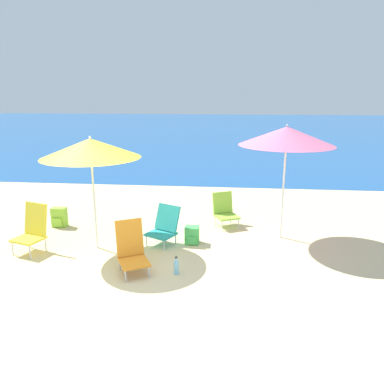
{
  "coord_description": "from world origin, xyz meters",
  "views": [
    {
      "loc": [
        1.62,
        -4.94,
        2.77
      ],
      "look_at": [
        0.94,
        1.72,
        1.0
      ],
      "focal_mm": 35.0,
      "sensor_mm": 36.0,
      "label": 1
    }
  ],
  "objects_px": {
    "backpack_green": "(192,235)",
    "water_bottle": "(176,267)",
    "beach_chair_orange": "(132,249)",
    "beach_umbrella_yellow": "(91,148)",
    "beach_chair_lime": "(225,210)",
    "beach_chair_teal": "(164,226)",
    "backpack_lime": "(59,217)",
    "beach_umbrella_pink": "(287,136)",
    "beach_chair_yellow": "(33,228)"
  },
  "relations": [
    {
      "from": "backpack_green",
      "to": "water_bottle",
      "type": "height_order",
      "value": "backpack_green"
    },
    {
      "from": "beach_chair_orange",
      "to": "beach_umbrella_yellow",
      "type": "bearing_deg",
      "value": 108.95
    },
    {
      "from": "beach_chair_lime",
      "to": "beach_chair_teal",
      "type": "distance_m",
      "value": 1.6
    },
    {
      "from": "beach_chair_orange",
      "to": "beach_chair_teal",
      "type": "distance_m",
      "value": 1.21
    },
    {
      "from": "beach_umbrella_yellow",
      "to": "backpack_green",
      "type": "height_order",
      "value": "beach_umbrella_yellow"
    },
    {
      "from": "beach_chair_lime",
      "to": "backpack_lime",
      "type": "xyz_separation_m",
      "value": [
        -3.51,
        -0.45,
        -0.14
      ]
    },
    {
      "from": "beach_umbrella_pink",
      "to": "beach_umbrella_yellow",
      "type": "bearing_deg",
      "value": -165.81
    },
    {
      "from": "beach_umbrella_yellow",
      "to": "beach_chair_teal",
      "type": "height_order",
      "value": "beach_umbrella_yellow"
    },
    {
      "from": "beach_chair_lime",
      "to": "beach_chair_teal",
      "type": "bearing_deg",
      "value": -159.57
    },
    {
      "from": "backpack_green",
      "to": "backpack_lime",
      "type": "bearing_deg",
      "value": 167.67
    },
    {
      "from": "beach_umbrella_pink",
      "to": "beach_chair_teal",
      "type": "relative_size",
      "value": 3.06
    },
    {
      "from": "beach_umbrella_pink",
      "to": "beach_chair_orange",
      "type": "distance_m",
      "value": 3.47
    },
    {
      "from": "backpack_lime",
      "to": "beach_chair_orange",
      "type": "bearing_deg",
      "value": -41.85
    },
    {
      "from": "beach_chair_lime",
      "to": "beach_chair_yellow",
      "type": "relative_size",
      "value": 0.81
    },
    {
      "from": "backpack_green",
      "to": "water_bottle",
      "type": "distance_m",
      "value": 1.29
    },
    {
      "from": "backpack_lime",
      "to": "water_bottle",
      "type": "relative_size",
      "value": 1.42
    },
    {
      "from": "backpack_lime",
      "to": "beach_chair_teal",
      "type": "bearing_deg",
      "value": -16.06
    },
    {
      "from": "beach_chair_lime",
      "to": "beach_chair_orange",
      "type": "bearing_deg",
      "value": -147.2
    },
    {
      "from": "backpack_green",
      "to": "beach_chair_teal",
      "type": "bearing_deg",
      "value": -174.26
    },
    {
      "from": "beach_chair_lime",
      "to": "backpack_lime",
      "type": "relative_size",
      "value": 1.7
    },
    {
      "from": "beach_chair_lime",
      "to": "beach_umbrella_yellow",
      "type": "bearing_deg",
      "value": -172.59
    },
    {
      "from": "beach_umbrella_yellow",
      "to": "backpack_green",
      "type": "relative_size",
      "value": 6.25
    },
    {
      "from": "beach_umbrella_pink",
      "to": "beach_chair_orange",
      "type": "xyz_separation_m",
      "value": [
        -2.56,
        -1.69,
        -1.63
      ]
    },
    {
      "from": "beach_chair_orange",
      "to": "beach_chair_yellow",
      "type": "relative_size",
      "value": 0.94
    },
    {
      "from": "beach_chair_lime",
      "to": "backpack_lime",
      "type": "height_order",
      "value": "beach_chair_lime"
    },
    {
      "from": "beach_chair_orange",
      "to": "backpack_lime",
      "type": "relative_size",
      "value": 1.97
    },
    {
      "from": "beach_umbrella_pink",
      "to": "beach_chair_teal",
      "type": "distance_m",
      "value": 2.83
    },
    {
      "from": "backpack_green",
      "to": "beach_chair_yellow",
      "type": "bearing_deg",
      "value": -167.39
    },
    {
      "from": "beach_chair_teal",
      "to": "water_bottle",
      "type": "distance_m",
      "value": 1.31
    },
    {
      "from": "beach_chair_lime",
      "to": "backpack_lime",
      "type": "bearing_deg",
      "value": 162.06
    },
    {
      "from": "beach_umbrella_yellow",
      "to": "backpack_lime",
      "type": "distance_m",
      "value": 2.28
    },
    {
      "from": "water_bottle",
      "to": "backpack_green",
      "type": "bearing_deg",
      "value": 84.67
    },
    {
      "from": "beach_chair_orange",
      "to": "backpack_green",
      "type": "relative_size",
      "value": 2.48
    },
    {
      "from": "backpack_lime",
      "to": "beach_umbrella_pink",
      "type": "bearing_deg",
      "value": -2.04
    },
    {
      "from": "beach_umbrella_yellow",
      "to": "beach_chair_lime",
      "type": "xyz_separation_m",
      "value": [
        2.32,
        1.48,
        -1.51
      ]
    },
    {
      "from": "beach_chair_orange",
      "to": "backpack_lime",
      "type": "height_order",
      "value": "beach_chair_orange"
    },
    {
      "from": "beach_chair_orange",
      "to": "backpack_green",
      "type": "xyz_separation_m",
      "value": [
        0.85,
        1.22,
        -0.21
      ]
    },
    {
      "from": "beach_chair_lime",
      "to": "beach_umbrella_pink",
      "type": "bearing_deg",
      "value": -54.07
    },
    {
      "from": "beach_chair_lime",
      "to": "beach_chair_yellow",
      "type": "height_order",
      "value": "beach_chair_yellow"
    },
    {
      "from": "beach_umbrella_yellow",
      "to": "beach_chair_orange",
      "type": "relative_size",
      "value": 2.52
    },
    {
      "from": "beach_chair_yellow",
      "to": "water_bottle",
      "type": "distance_m",
      "value": 2.79
    },
    {
      "from": "beach_umbrella_pink",
      "to": "beach_chair_lime",
      "type": "bearing_deg",
      "value": 151.16
    },
    {
      "from": "beach_chair_lime",
      "to": "backpack_green",
      "type": "height_order",
      "value": "beach_chair_lime"
    },
    {
      "from": "beach_chair_yellow",
      "to": "backpack_green",
      "type": "xyz_separation_m",
      "value": [
        2.81,
        0.63,
        -0.27
      ]
    },
    {
      "from": "beach_umbrella_yellow",
      "to": "beach_chair_orange",
      "type": "xyz_separation_m",
      "value": [
        0.88,
        -0.82,
        -1.48
      ]
    },
    {
      "from": "beach_umbrella_pink",
      "to": "beach_chair_teal",
      "type": "bearing_deg",
      "value": -166.76
    },
    {
      "from": "beach_umbrella_yellow",
      "to": "backpack_lime",
      "type": "xyz_separation_m",
      "value": [
        -1.2,
        1.03,
        -1.65
      ]
    },
    {
      "from": "beach_umbrella_pink",
      "to": "beach_chair_yellow",
      "type": "relative_size",
      "value": 2.56
    },
    {
      "from": "beach_chair_lime",
      "to": "water_bottle",
      "type": "relative_size",
      "value": 2.41
    },
    {
      "from": "beach_umbrella_pink",
      "to": "water_bottle",
      "type": "xyz_separation_m",
      "value": [
        -1.83,
        -1.75,
        -1.89
      ]
    }
  ]
}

